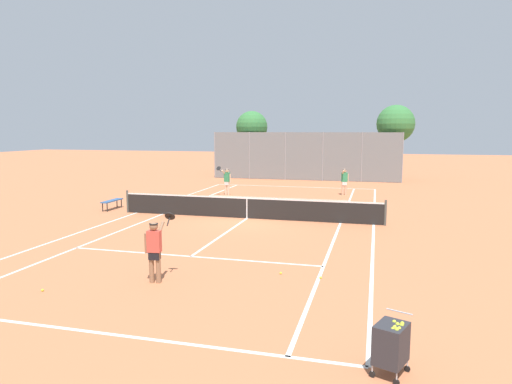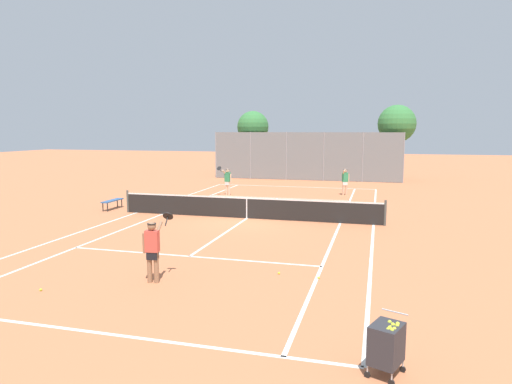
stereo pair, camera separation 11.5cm
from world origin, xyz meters
name	(u,v)px [view 1 (the left image)]	position (x,y,z in m)	size (l,w,h in m)	color
ground_plane	(247,218)	(0.00, 0.00, 0.00)	(120.00, 120.00, 0.00)	#C67047
court_line_markings	(247,218)	(0.00, 0.00, 0.00)	(11.10, 23.90, 0.01)	silver
tennis_net	(247,207)	(0.00, 0.00, 0.51)	(12.00, 0.10, 1.07)	#474C47
ball_cart	(391,343)	(5.84, -12.04, 0.53)	(0.66, 0.75, 0.96)	#2D2D33
player_near_side	(155,248)	(0.08, -8.91, 0.93)	(0.60, 0.78, 1.77)	#936B4C
player_far_left	(227,180)	(-3.21, 6.82, 0.93)	(0.80, 0.71, 1.77)	beige
player_far_right	(344,180)	(3.69, 8.61, 0.91)	(0.44, 0.55, 1.60)	#D8A884
loose_tennis_ball_0	(208,199)	(-3.70, 4.85, 0.03)	(0.07, 0.07, 0.07)	#D1DB33
loose_tennis_ball_1	(320,278)	(4.18, -7.53, 0.03)	(0.07, 0.07, 0.07)	#D1DB33
loose_tennis_ball_2	(43,290)	(-2.30, -10.23, 0.03)	(0.07, 0.07, 0.07)	#D1DB33
loose_tennis_ball_3	(350,214)	(4.42, 2.02, 0.03)	(0.07, 0.07, 0.07)	#D1DB33
loose_tennis_ball_4	(281,273)	(3.08, -7.42, 0.03)	(0.07, 0.07, 0.07)	#D1DB33
courtside_bench	(112,201)	(-7.14, 0.56, 0.41)	(0.36, 1.50, 0.47)	#33598C
back_fence	(304,156)	(0.00, 16.27, 1.89)	(14.87, 0.08, 3.77)	gray
tree_behind_left	(252,128)	(-4.86, 18.59, 4.12)	(2.67, 2.67, 5.54)	brown
tree_behind_right	(395,125)	(6.86, 18.25, 4.28)	(2.92, 2.93, 5.87)	brown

